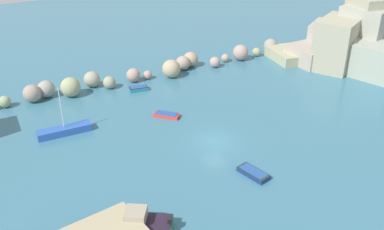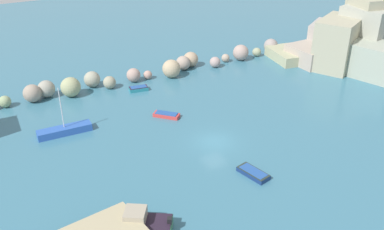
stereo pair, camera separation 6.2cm
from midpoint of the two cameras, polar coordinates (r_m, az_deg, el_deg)
name	(u,v)px [view 1 (the left image)]	position (r m, az deg, el deg)	size (l,w,h in m)	color
cove_water	(214,142)	(46.52, 2.96, -3.59)	(160.00, 160.00, 0.00)	#386E85
cliff_headland_right	(353,42)	(72.81, 20.65, 9.13)	(21.60, 19.35, 10.21)	#A29B95
rock_breakwater	(146,71)	(62.23, -6.21, 5.78)	(46.71, 4.93, 2.64)	tan
moored_boat_0	(166,115)	(51.54, -3.46, 0.01)	(2.99, 3.07, 0.51)	#CA3B3A
moored_boat_1	(65,130)	(49.84, -16.63, -1.97)	(5.97, 1.60, 5.58)	#2B57B1
moored_boat_3	(143,223)	(35.20, -6.62, -14.11)	(4.76, 4.12, 1.95)	#3D7A51
moored_boat_4	(138,89)	(58.80, -7.18, 3.51)	(2.66, 1.54, 0.58)	teal
moored_boat_5	(253,173)	(41.57, 8.13, -7.63)	(2.01, 3.41, 0.50)	navy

